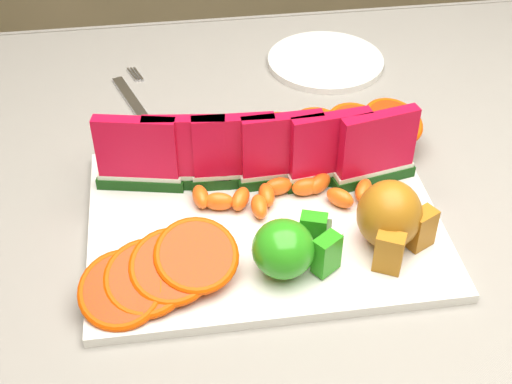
{
  "coord_description": "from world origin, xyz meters",
  "views": [
    {
      "loc": [
        -0.18,
        -0.61,
        1.32
      ],
      "look_at": [
        -0.09,
        -0.01,
        0.81
      ],
      "focal_mm": 50.0,
      "sensor_mm": 36.0,
      "label": 1
    }
  ],
  "objects_px": {
    "pear_cluster": "(391,218)",
    "fork": "(136,103)",
    "apple_cluster": "(290,248)",
    "platter": "(264,221)",
    "side_plate": "(325,61)"
  },
  "relations": [
    {
      "from": "apple_cluster",
      "to": "side_plate",
      "type": "bearing_deg",
      "value": 72.57
    },
    {
      "from": "side_plate",
      "to": "pear_cluster",
      "type": "bearing_deg",
      "value": -93.13
    },
    {
      "from": "apple_cluster",
      "to": "pear_cluster",
      "type": "bearing_deg",
      "value": 11.83
    },
    {
      "from": "apple_cluster",
      "to": "side_plate",
      "type": "xyz_separation_m",
      "value": [
        0.14,
        0.44,
        -0.04
      ]
    },
    {
      "from": "platter",
      "to": "side_plate",
      "type": "xyz_separation_m",
      "value": [
        0.15,
        0.35,
        -0.0
      ]
    },
    {
      "from": "platter",
      "to": "fork",
      "type": "distance_m",
      "value": 0.31
    },
    {
      "from": "platter",
      "to": "fork",
      "type": "relative_size",
      "value": 2.08
    },
    {
      "from": "fork",
      "to": "side_plate",
      "type": "bearing_deg",
      "value": 14.07
    },
    {
      "from": "pear_cluster",
      "to": "side_plate",
      "type": "xyz_separation_m",
      "value": [
        0.02,
        0.41,
        -0.05
      ]
    },
    {
      "from": "apple_cluster",
      "to": "side_plate",
      "type": "height_order",
      "value": "apple_cluster"
    },
    {
      "from": "apple_cluster",
      "to": "platter",
      "type": "bearing_deg",
      "value": 98.82
    },
    {
      "from": "pear_cluster",
      "to": "side_plate",
      "type": "relative_size",
      "value": 0.4
    },
    {
      "from": "side_plate",
      "to": "fork",
      "type": "distance_m",
      "value": 0.3
    },
    {
      "from": "pear_cluster",
      "to": "platter",
      "type": "bearing_deg",
      "value": 154.19
    },
    {
      "from": "pear_cluster",
      "to": "fork",
      "type": "relative_size",
      "value": 0.49
    }
  ]
}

